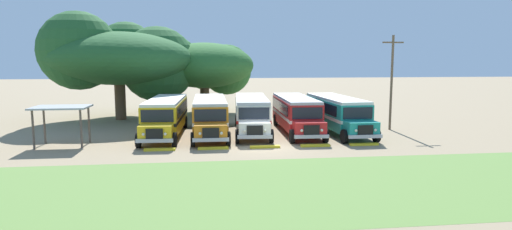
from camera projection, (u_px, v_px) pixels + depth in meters
name	position (u px, v px, depth m)	size (l,w,h in m)	color
ground_plane	(264.00, 146.00, 28.70)	(220.00, 220.00, 0.00)	#937F60
foreground_grass_strip	(292.00, 186.00, 19.71)	(80.00, 10.64, 0.01)	olive
parked_bus_slot_0	(166.00, 115.00, 33.06)	(3.11, 10.90, 2.82)	yellow
parked_bus_slot_1	(210.00, 114.00, 33.36)	(2.77, 10.85, 2.82)	orange
parked_bus_slot_2	(252.00, 113.00, 34.45)	(3.38, 10.95, 2.82)	silver
parked_bus_slot_3	(296.00, 112.00, 34.55)	(2.95, 10.87, 2.82)	red
parked_bus_slot_4	(337.00, 112.00, 34.54)	(2.96, 10.88, 2.82)	teal
curb_wheelstop_0	(160.00, 150.00, 27.37)	(2.00, 0.36, 0.15)	yellow
curb_wheelstop_1	(213.00, 148.00, 27.80)	(2.00, 0.36, 0.15)	yellow
curb_wheelstop_2	(265.00, 147.00, 28.22)	(2.00, 0.36, 0.15)	yellow
curb_wheelstop_3	(315.00, 146.00, 28.65)	(2.00, 0.36, 0.15)	yellow
curb_wheelstop_4	(364.00, 144.00, 29.08)	(2.00, 0.36, 0.15)	yellow
broad_shade_tree	(202.00, 66.00, 46.02)	(11.71, 11.26, 8.49)	brown
secondary_tree	(121.00, 57.00, 41.77)	(14.50, 13.98, 10.37)	brown
utility_pole	(392.00, 80.00, 35.16)	(1.80, 0.20, 7.86)	brown
waiting_shelter	(61.00, 110.00, 28.59)	(3.60, 2.60, 2.72)	brown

